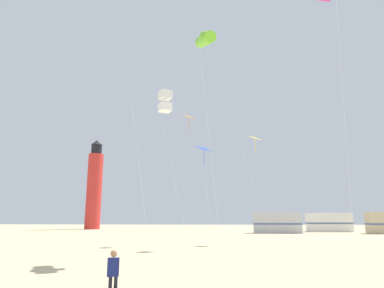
{
  "coord_description": "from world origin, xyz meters",
  "views": [
    {
      "loc": [
        2.73,
        -6.06,
        2.11
      ],
      "look_at": [
        1.74,
        8.1,
        5.13
      ],
      "focal_mm": 32.36,
      "sensor_mm": 36.0,
      "label": 1
    }
  ],
  "objects_px": {
    "kite_tube_lime": "(205,39)",
    "rv_van_white": "(329,222)",
    "kite_diamond_blue": "(204,152)",
    "kite_diamond_gold": "(255,142)",
    "rv_van_silver": "(277,223)",
    "lighthouse_distant": "(94,186)",
    "kite_flyer_standing": "(113,269)",
    "kite_box_white": "(165,102)",
    "kite_diamond_orange": "(188,122)"
  },
  "relations": [
    {
      "from": "kite_tube_lime",
      "to": "rv_van_white",
      "type": "bearing_deg",
      "value": 63.91
    },
    {
      "from": "kite_tube_lime",
      "to": "rv_van_white",
      "type": "height_order",
      "value": "kite_tube_lime"
    },
    {
      "from": "kite_diamond_blue",
      "to": "kite_diamond_gold",
      "type": "relative_size",
      "value": 0.79
    },
    {
      "from": "rv_van_silver",
      "to": "rv_van_white",
      "type": "height_order",
      "value": "same"
    },
    {
      "from": "lighthouse_distant",
      "to": "kite_flyer_standing",
      "type": "bearing_deg",
      "value": -69.57
    },
    {
      "from": "kite_diamond_blue",
      "to": "lighthouse_distant",
      "type": "bearing_deg",
      "value": 119.4
    },
    {
      "from": "kite_diamond_blue",
      "to": "kite_diamond_gold",
      "type": "distance_m",
      "value": 6.96
    },
    {
      "from": "kite_diamond_blue",
      "to": "rv_van_white",
      "type": "distance_m",
      "value": 35.55
    },
    {
      "from": "kite_flyer_standing",
      "to": "rv_van_white",
      "type": "xyz_separation_m",
      "value": [
        20.05,
        44.39,
        0.78
      ]
    },
    {
      "from": "kite_tube_lime",
      "to": "kite_diamond_gold",
      "type": "distance_m",
      "value": 12.06
    },
    {
      "from": "kite_box_white",
      "to": "kite_diamond_gold",
      "type": "height_order",
      "value": "kite_diamond_gold"
    },
    {
      "from": "kite_tube_lime",
      "to": "kite_diamond_orange",
      "type": "height_order",
      "value": "kite_tube_lime"
    },
    {
      "from": "kite_diamond_gold",
      "to": "kite_box_white",
      "type": "bearing_deg",
      "value": -116.15
    },
    {
      "from": "kite_box_white",
      "to": "kite_diamond_orange",
      "type": "height_order",
      "value": "kite_diamond_orange"
    },
    {
      "from": "kite_diamond_orange",
      "to": "rv_van_white",
      "type": "relative_size",
      "value": 1.67
    },
    {
      "from": "lighthouse_distant",
      "to": "rv_van_silver",
      "type": "bearing_deg",
      "value": -24.57
    },
    {
      "from": "kite_flyer_standing",
      "to": "rv_van_white",
      "type": "height_order",
      "value": "rv_van_white"
    },
    {
      "from": "kite_diamond_gold",
      "to": "lighthouse_distant",
      "type": "relative_size",
      "value": 0.55
    },
    {
      "from": "kite_tube_lime",
      "to": "rv_van_silver",
      "type": "relative_size",
      "value": 2.04
    },
    {
      "from": "kite_box_white",
      "to": "rv_van_white",
      "type": "distance_m",
      "value": 42.93
    },
    {
      "from": "kite_box_white",
      "to": "kite_diamond_orange",
      "type": "distance_m",
      "value": 11.57
    },
    {
      "from": "kite_flyer_standing",
      "to": "kite_diamond_blue",
      "type": "relative_size",
      "value": 0.16
    },
    {
      "from": "kite_box_white",
      "to": "kite_diamond_blue",
      "type": "xyz_separation_m",
      "value": [
        1.81,
        7.28,
        -1.39
      ]
    },
    {
      "from": "kite_flyer_standing",
      "to": "rv_van_white",
      "type": "bearing_deg",
      "value": -128.38
    },
    {
      "from": "rv_van_white",
      "to": "kite_diamond_blue",
      "type": "bearing_deg",
      "value": -123.06
    },
    {
      "from": "kite_diamond_orange",
      "to": "lighthouse_distant",
      "type": "distance_m",
      "value": 40.75
    },
    {
      "from": "rv_van_silver",
      "to": "kite_box_white",
      "type": "bearing_deg",
      "value": -104.64
    },
    {
      "from": "kite_flyer_standing",
      "to": "kite_tube_lime",
      "type": "relative_size",
      "value": 0.09
    },
    {
      "from": "kite_diamond_blue",
      "to": "lighthouse_distant",
      "type": "xyz_separation_m",
      "value": [
        -22.1,
        39.21,
        1.06
      ]
    },
    {
      "from": "kite_tube_lime",
      "to": "kite_diamond_gold",
      "type": "relative_size",
      "value": 1.47
    },
    {
      "from": "kite_tube_lime",
      "to": "kite_diamond_gold",
      "type": "bearing_deg",
      "value": 69.38
    },
    {
      "from": "kite_tube_lime",
      "to": "rv_van_white",
      "type": "relative_size",
      "value": 2.06
    },
    {
      "from": "rv_van_white",
      "to": "kite_flyer_standing",
      "type": "bearing_deg",
      "value": -116.92
    },
    {
      "from": "kite_box_white",
      "to": "kite_diamond_gold",
      "type": "xyz_separation_m",
      "value": [
        6.11,
        12.44,
        0.42
      ]
    },
    {
      "from": "kite_diamond_orange",
      "to": "lighthouse_distant",
      "type": "xyz_separation_m",
      "value": [
        -20.54,
        35.11,
        -2.38
      ]
    },
    {
      "from": "kite_diamond_blue",
      "to": "kite_diamond_gold",
      "type": "xyz_separation_m",
      "value": [
        4.3,
        5.16,
        1.81
      ]
    },
    {
      "from": "kite_diamond_orange",
      "to": "kite_box_white",
      "type": "bearing_deg",
      "value": -91.29
    },
    {
      "from": "kite_box_white",
      "to": "rv_van_silver",
      "type": "bearing_deg",
      "value": 71.21
    },
    {
      "from": "rv_van_silver",
      "to": "rv_van_white",
      "type": "xyz_separation_m",
      "value": [
        8.66,
        5.37,
        0.0
      ]
    },
    {
      "from": "kite_tube_lime",
      "to": "rv_van_white",
      "type": "distance_m",
      "value": 41.37
    },
    {
      "from": "kite_box_white",
      "to": "kite_tube_lime",
      "type": "xyz_separation_m",
      "value": [
        2.13,
        1.86,
        4.58
      ]
    },
    {
      "from": "rv_van_silver",
      "to": "kite_tube_lime",
      "type": "bearing_deg",
      "value": -102.07
    },
    {
      "from": "kite_diamond_blue",
      "to": "rv_van_silver",
      "type": "bearing_deg",
      "value": 69.86
    },
    {
      "from": "lighthouse_distant",
      "to": "kite_box_white",
      "type": "bearing_deg",
      "value": -66.43
    },
    {
      "from": "lighthouse_distant",
      "to": "rv_van_silver",
      "type": "xyz_separation_m",
      "value": [
        31.24,
        -14.28,
        -6.45
      ]
    },
    {
      "from": "kite_tube_lime",
      "to": "lighthouse_distant",
      "type": "distance_m",
      "value": 50.19
    },
    {
      "from": "kite_flyer_standing",
      "to": "lighthouse_distant",
      "type": "relative_size",
      "value": 0.07
    },
    {
      "from": "kite_diamond_orange",
      "to": "kite_diamond_blue",
      "type": "bearing_deg",
      "value": -69.2
    },
    {
      "from": "kite_diamond_orange",
      "to": "kite_diamond_blue",
      "type": "distance_m",
      "value": 5.58
    },
    {
      "from": "kite_diamond_blue",
      "to": "rv_van_white",
      "type": "bearing_deg",
      "value": 59.55
    }
  ]
}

